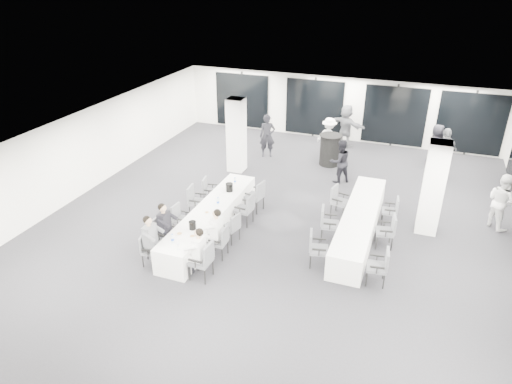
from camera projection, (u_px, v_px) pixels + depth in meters
room at (320, 171)px, 14.15m from camera, size 14.04×16.04×2.84m
column_left at (236, 135)px, 17.04m from camera, size 0.60×0.60×2.80m
column_right at (433, 188)px, 13.01m from camera, size 0.60×0.60×2.80m
banquet_table_main at (211, 220)px, 13.45m from camera, size 0.90×5.00×0.75m
banquet_table_side at (359, 223)px, 13.25m from camera, size 0.90×5.00×0.75m
cocktail_table at (330, 150)px, 17.84m from camera, size 0.88×0.88×1.23m
chair_main_left_near at (148, 248)px, 11.91m from camera, size 0.52×0.55×0.86m
chair_main_left_second at (162, 231)px, 12.51m from camera, size 0.54×0.58×0.97m
chair_main_left_mid at (180, 217)px, 13.34m from camera, size 0.47×0.52×0.88m
chair_main_left_fourth at (195, 199)px, 14.17m from camera, size 0.57×0.61×1.01m
chair_main_left_far at (209, 189)px, 14.96m from camera, size 0.52×0.56×0.89m
chair_main_right_near at (204, 259)px, 11.29m from camera, size 0.54×0.60×1.04m
chair_main_right_second at (221, 240)px, 12.19m from camera, size 0.48×0.53×0.93m
chair_main_right_mid at (232, 226)px, 12.87m from camera, size 0.54×0.57×0.89m
chair_main_right_fourth at (246, 207)px, 13.72m from camera, size 0.54×0.59×0.99m
chair_main_right_far at (257, 194)px, 14.47m from camera, size 0.60×0.63×1.02m
chair_side_left_near at (316, 247)px, 11.84m from camera, size 0.59×0.62×0.98m
chair_side_left_mid at (327, 221)px, 12.96m from camera, size 0.58×0.62×1.01m
chair_side_left_far at (338, 199)px, 14.27m from camera, size 0.58×0.61×0.97m
chair_side_right_near at (380, 265)px, 11.14m from camera, size 0.54×0.59×0.97m
chair_side_right_mid at (388, 229)px, 12.62m from camera, size 0.58×0.61×0.97m
chair_side_right_far at (392, 209)px, 13.76m from camera, size 0.49×0.53×0.88m
seated_guest_a at (152, 238)px, 11.74m from camera, size 0.50×0.38×1.44m
seated_guest_b at (166, 225)px, 12.34m from camera, size 0.50×0.38×1.44m
seated_guest_c at (197, 250)px, 11.25m from camera, size 0.50×0.38×1.44m
seated_guest_d at (215, 230)px, 12.11m from camera, size 0.50×0.38×1.44m
standing_guest_a at (267, 133)px, 18.48m from camera, size 0.88×0.80×1.98m
standing_guest_b at (340, 159)px, 16.28m from camera, size 1.02×0.97×1.82m
standing_guest_c at (329, 135)px, 18.49m from camera, size 1.33×0.94×1.85m
standing_guest_d at (445, 149)px, 16.73m from camera, size 1.37×1.34×2.09m
standing_guest_e at (436, 142)px, 17.69m from camera, size 0.57×0.92×1.87m
standing_guest_f at (346, 123)px, 19.49m from camera, size 2.03×1.60×2.09m
standing_guest_g at (234, 122)px, 19.54m from camera, size 0.99×0.95×2.11m
standing_guest_h at (502, 197)px, 13.42m from camera, size 1.04×1.09×1.95m
ice_bucket_near at (192, 225)px, 12.21m from camera, size 0.20×0.20×0.22m
ice_bucket_far at (229, 187)px, 14.25m from camera, size 0.23×0.23×0.26m
water_bottle_a at (172, 239)px, 11.60m from camera, size 0.08×0.08×0.24m
water_bottle_b at (218, 201)px, 13.43m from camera, size 0.08×0.08×0.24m
water_bottle_c at (235, 180)px, 14.76m from camera, size 0.07×0.07×0.21m
plate_a at (179, 234)px, 12.03m from camera, size 0.22×0.22×0.03m
plate_b at (192, 236)px, 11.91m from camera, size 0.20×0.20×0.03m
plate_c at (207, 212)px, 13.05m from camera, size 0.18×0.18×0.03m
wine_glass at (178, 244)px, 11.30m from camera, size 0.08×0.08×0.21m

